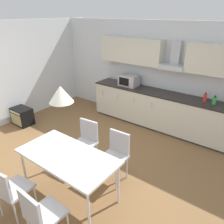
{
  "coord_description": "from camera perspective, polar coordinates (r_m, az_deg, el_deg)",
  "views": [
    {
      "loc": [
        2.47,
        -2.26,
        2.66
      ],
      "look_at": [
        0.3,
        0.64,
        1.0
      ],
      "focal_mm": 35.0,
      "sensor_mm": 36.0,
      "label": 1
    }
  ],
  "objects": [
    {
      "name": "ground_plane",
      "position": [
        4.28,
        -8.68,
        -14.3
      ],
      "size": [
        8.3,
        8.04,
        0.02
      ],
      "primitive_type": "cube",
      "color": "brown"
    },
    {
      "name": "wall_back",
      "position": [
        5.74,
        10.27,
        10.05
      ],
      "size": [
        6.64,
        0.1,
        2.5
      ],
      "primitive_type": "cube",
      "color": "silver",
      "rests_on": "ground_plane"
    },
    {
      "name": "kitchen_counter",
      "position": [
        5.45,
        13.94,
        0.07
      ],
      "size": [
        3.95,
        0.63,
        0.91
      ],
      "color": "#333333",
      "rests_on": "ground_plane"
    },
    {
      "name": "backsplash_tile",
      "position": [
        5.46,
        15.93,
        7.79
      ],
      "size": [
        3.93,
        0.02,
        0.5
      ],
      "primitive_type": "cube",
      "color": "silver",
      "rests_on": "kitchen_counter"
    },
    {
      "name": "upper_wall_cabinets",
      "position": [
        5.18,
        16.07,
        14.01
      ],
      "size": [
        3.93,
        0.4,
        0.61
      ],
      "color": "beige"
    },
    {
      "name": "microwave",
      "position": [
        5.71,
        4.42,
        8.25
      ],
      "size": [
        0.48,
        0.35,
        0.28
      ],
      "color": "#ADADB2",
      "rests_on": "kitchen_counter"
    },
    {
      "name": "bottle_green",
      "position": [
        4.99,
        25.19,
        2.73
      ],
      "size": [
        0.08,
        0.08,
        0.19
      ],
      "color": "green",
      "rests_on": "kitchen_counter"
    },
    {
      "name": "bottle_red",
      "position": [
        5.01,
        23.1,
        3.38
      ],
      "size": [
        0.07,
        0.07,
        0.22
      ],
      "color": "red",
      "rests_on": "kitchen_counter"
    },
    {
      "name": "dining_table",
      "position": [
        3.34,
        -11.58,
        -11.66
      ],
      "size": [
        1.51,
        0.77,
        0.76
      ],
      "color": "silver",
      "rests_on": "ground_plane"
    },
    {
      "name": "chair_near_right",
      "position": [
        2.92,
        -18.37,
        -23.72
      ],
      "size": [
        0.41,
        0.41,
        0.87
      ],
      "color": "#B2B2B7",
      "rests_on": "ground_plane"
    },
    {
      "name": "chair_near_left",
      "position": [
        3.37,
        -25.39,
        -17.43
      ],
      "size": [
        0.44,
        0.44,
        0.87
      ],
      "color": "#B2B2B7",
      "rests_on": "ground_plane"
    },
    {
      "name": "chair_far_right",
      "position": [
        3.71,
        1.1,
        -10.31
      ],
      "size": [
        0.41,
        0.41,
        0.87
      ],
      "color": "#B2B2B7",
      "rests_on": "ground_plane"
    },
    {
      "name": "chair_far_left",
      "position": [
        4.08,
        -6.77,
        -6.94
      ],
      "size": [
        0.44,
        0.44,
        0.87
      ],
      "color": "#B2B2B7",
      "rests_on": "ground_plane"
    },
    {
      "name": "guitar_amp",
      "position": [
        6.07,
        -22.4,
        -1.0
      ],
      "size": [
        0.52,
        0.37,
        0.44
      ],
      "color": "black",
      "rests_on": "ground_plane"
    },
    {
      "name": "pendant_lamp",
      "position": [
        2.88,
        -13.24,
        4.56
      ],
      "size": [
        0.32,
        0.32,
        0.22
      ],
      "primitive_type": "cone",
      "color": "silver"
    }
  ]
}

